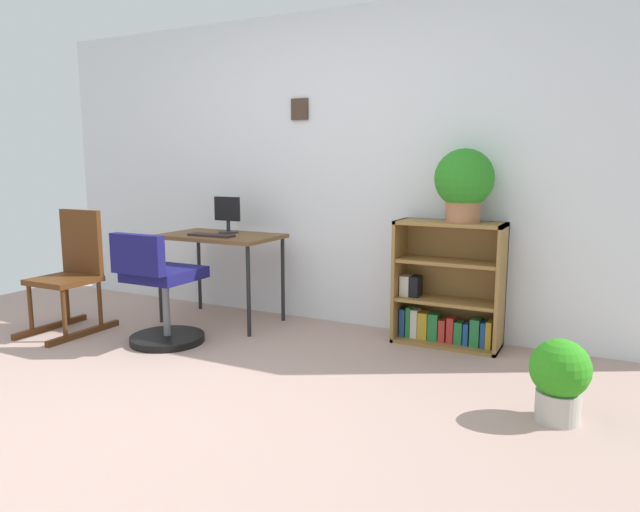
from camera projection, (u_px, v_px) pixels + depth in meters
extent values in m
plane|color=tan|center=(125.00, 419.00, 2.89)|extent=(6.24, 6.24, 0.00)
cube|color=silver|center=(322.00, 171.00, 4.58)|extent=(5.20, 0.10, 2.40)
cube|color=#413024|center=(300.00, 109.00, 4.53)|extent=(0.14, 0.02, 0.16)
cube|color=brown|center=(221.00, 236.00, 4.55)|extent=(0.92, 0.56, 0.03)
cylinder|color=black|center=(160.00, 281.00, 4.58)|extent=(0.03, 0.03, 0.67)
cylinder|color=black|center=(249.00, 291.00, 4.20)|extent=(0.03, 0.03, 0.67)
cylinder|color=black|center=(199.00, 271.00, 5.01)|extent=(0.03, 0.03, 0.67)
cylinder|color=black|center=(283.00, 280.00, 4.63)|extent=(0.03, 0.03, 0.67)
cylinder|color=#262628|center=(228.00, 232.00, 4.65)|extent=(0.16, 0.16, 0.01)
cylinder|color=#262628|center=(228.00, 226.00, 4.64)|extent=(0.03, 0.03, 0.09)
cube|color=black|center=(227.00, 209.00, 4.61)|extent=(0.23, 0.02, 0.19)
cube|color=#332323|center=(211.00, 235.00, 4.42)|extent=(0.37, 0.11, 0.02)
cylinder|color=black|center=(168.00, 339.00, 4.12)|extent=(0.52, 0.52, 0.05)
cylinder|color=slate|center=(166.00, 308.00, 4.08)|extent=(0.05, 0.05, 0.40)
cube|color=#151451|center=(165.00, 274.00, 4.04)|extent=(0.44, 0.44, 0.08)
cube|color=#151451|center=(137.00, 254.00, 3.80)|extent=(0.42, 0.07, 0.27)
cube|color=#4F2B11|center=(51.00, 327.00, 4.43)|extent=(0.04, 0.64, 0.04)
cube|color=#4F2B11|center=(84.00, 333.00, 4.27)|extent=(0.04, 0.64, 0.04)
cylinder|color=#4F2B11|center=(30.00, 307.00, 4.26)|extent=(0.03, 0.03, 0.34)
cylinder|color=#4F2B11|center=(64.00, 313.00, 4.10)|extent=(0.03, 0.03, 0.34)
cylinder|color=#4F2B11|center=(67.00, 298.00, 4.54)|extent=(0.03, 0.03, 0.34)
cylinder|color=#4F2B11|center=(100.00, 303.00, 4.38)|extent=(0.03, 0.03, 0.34)
cube|color=#4F2B11|center=(64.00, 280.00, 4.29)|extent=(0.42, 0.40, 0.04)
cube|color=#4F2B11|center=(81.00, 242.00, 4.40)|extent=(0.40, 0.04, 0.49)
cube|color=olive|center=(400.00, 279.00, 4.17)|extent=(0.02, 0.30, 0.86)
cube|color=olive|center=(501.00, 289.00, 3.85)|extent=(0.02, 0.30, 0.86)
cube|color=olive|center=(450.00, 223.00, 3.94)|extent=(0.73, 0.30, 0.02)
cube|color=olive|center=(446.00, 342.00, 4.07)|extent=(0.73, 0.30, 0.02)
cube|color=olive|center=(453.00, 280.00, 4.13)|extent=(0.73, 0.02, 0.86)
cube|color=olive|center=(448.00, 301.00, 4.02)|extent=(0.68, 0.28, 0.02)
cube|color=olive|center=(449.00, 262.00, 3.98)|extent=(0.68, 0.28, 0.02)
cube|color=#1E478C|center=(404.00, 322.00, 4.19)|extent=(0.04, 0.09, 0.20)
cube|color=#237238|center=(410.00, 321.00, 4.16)|extent=(0.03, 0.10, 0.22)
cube|color=beige|center=(415.00, 323.00, 4.15)|extent=(0.05, 0.10, 0.20)
cube|color=#B79323|center=(424.00, 325.00, 4.12)|extent=(0.07, 0.10, 0.19)
cube|color=#237238|center=(434.00, 326.00, 4.09)|extent=(0.07, 0.11, 0.19)
cube|color=#B22D28|center=(443.00, 330.00, 4.06)|extent=(0.05, 0.10, 0.16)
cube|color=#B22D28|center=(451.00, 330.00, 4.03)|extent=(0.05, 0.10, 0.18)
cube|color=#237238|center=(459.00, 332.00, 4.01)|extent=(0.06, 0.09, 0.15)
cube|color=#1E478C|center=(467.00, 333.00, 3.98)|extent=(0.03, 0.11, 0.15)
cube|color=#237238|center=(476.00, 332.00, 3.95)|extent=(0.06, 0.12, 0.19)
cube|color=#1E478C|center=(484.00, 334.00, 3.93)|extent=(0.03, 0.11, 0.17)
cube|color=#B79323|center=(490.00, 334.00, 3.91)|extent=(0.04, 0.12, 0.18)
cube|color=beige|center=(406.00, 285.00, 4.14)|extent=(0.07, 0.11, 0.14)
cube|color=black|center=(416.00, 286.00, 4.11)|extent=(0.07, 0.12, 0.14)
cylinder|color=#9E6642|center=(463.00, 212.00, 3.87)|extent=(0.23, 0.23, 0.14)
sphere|color=#29801F|center=(464.00, 178.00, 3.83)|extent=(0.39, 0.39, 0.39)
cylinder|color=#B7B2A8|center=(558.00, 406.00, 2.85)|extent=(0.21, 0.21, 0.15)
sphere|color=#2D8F1B|center=(560.00, 368.00, 2.82)|extent=(0.29, 0.29, 0.29)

